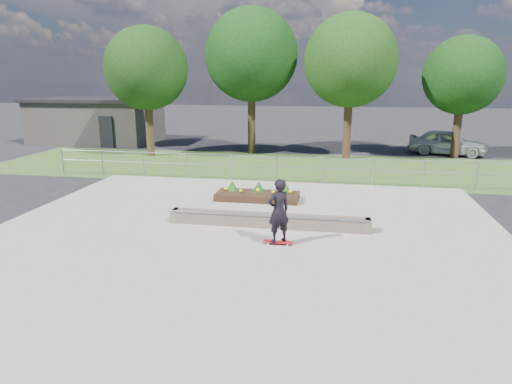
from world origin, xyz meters
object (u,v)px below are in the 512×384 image
at_px(planter_bed, 258,194).
at_px(skateboarder, 279,211).
at_px(grind_ledge, 268,220).
at_px(parked_car, 447,142).

distance_m(planter_bed, skateboarder, 4.75).
relative_size(grind_ledge, parked_car, 1.40).
height_order(grind_ledge, planter_bed, planter_bed).
height_order(skateboarder, parked_car, skateboarder).
xyz_separation_m(planter_bed, parked_car, (9.07, 11.97, 0.49)).
xyz_separation_m(planter_bed, skateboarder, (1.35, -4.49, 0.75)).
height_order(grind_ledge, skateboarder, skateboarder).
relative_size(grind_ledge, planter_bed, 2.00).
bearing_deg(planter_bed, grind_ledge, -74.42).
xyz_separation_m(grind_ledge, planter_bed, (-0.86, 3.08, -0.02)).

